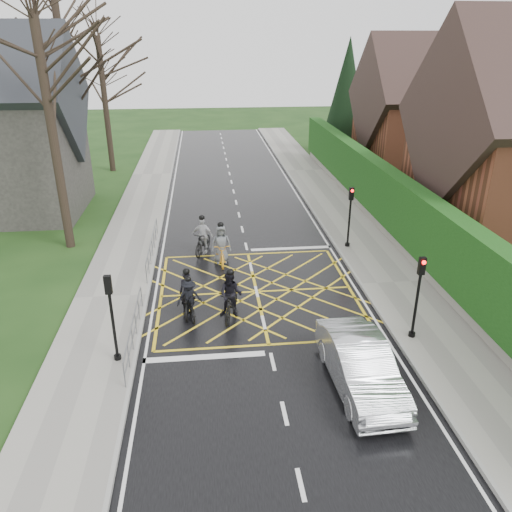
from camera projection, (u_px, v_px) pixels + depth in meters
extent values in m
plane|color=#163210|center=(257.00, 292.00, 21.13)|extent=(120.00, 120.00, 0.00)
cube|color=black|center=(257.00, 292.00, 21.13)|extent=(9.00, 80.00, 0.01)
cube|color=gray|center=(394.00, 283.00, 21.68)|extent=(3.00, 80.00, 0.15)
cube|color=gray|center=(112.00, 297.00, 20.52)|extent=(3.00, 80.00, 0.15)
cube|color=slate|center=(386.00, 228.00, 27.19)|extent=(0.50, 38.00, 0.70)
cube|color=#13390F|center=(389.00, 197.00, 26.49)|extent=(0.90, 38.00, 2.80)
cube|color=brown|center=(425.00, 136.00, 37.72)|extent=(9.00, 8.00, 6.00)
cube|color=#31211D|center=(430.00, 96.00, 36.55)|extent=(9.80, 8.80, 8.80)
cube|color=brown|center=(471.00, 58.00, 35.76)|extent=(0.70, 0.70, 1.60)
cylinder|color=black|center=(343.00, 148.00, 45.58)|extent=(0.50, 0.50, 1.20)
cone|color=black|center=(347.00, 98.00, 43.81)|extent=(4.60, 4.60, 10.00)
cube|color=#2D2B28|center=(7.00, 155.00, 29.33)|extent=(8.00, 7.00, 7.00)
cylinder|color=black|center=(53.00, 139.00, 23.50)|extent=(0.44, 0.44, 11.00)
cylinder|color=black|center=(70.00, 106.00, 30.48)|extent=(0.44, 0.44, 12.00)
cylinder|color=black|center=(106.00, 106.00, 38.23)|extent=(0.44, 0.44, 10.00)
cylinder|color=slate|center=(133.00, 320.00, 17.09)|extent=(0.05, 5.00, 0.05)
cylinder|color=slate|center=(134.00, 331.00, 17.27)|extent=(0.04, 5.00, 0.04)
cylinder|color=slate|center=(125.00, 378.00, 15.02)|extent=(0.04, 0.04, 1.00)
cylinder|color=slate|center=(142.00, 298.00, 19.57)|extent=(0.04, 0.04, 1.00)
cylinder|color=slate|center=(151.00, 239.00, 23.91)|extent=(0.05, 6.00, 0.05)
cylinder|color=slate|center=(152.00, 248.00, 24.09)|extent=(0.04, 6.00, 0.04)
cylinder|color=slate|center=(146.00, 276.00, 21.39)|extent=(0.04, 0.04, 1.00)
cylinder|color=slate|center=(157.00, 227.00, 26.84)|extent=(0.04, 0.04, 1.00)
cylinder|color=black|center=(349.00, 221.00, 24.84)|extent=(0.10, 0.10, 3.00)
cylinder|color=black|center=(347.00, 246.00, 25.38)|extent=(0.24, 0.24, 0.30)
cube|color=black|center=(351.00, 194.00, 24.27)|extent=(0.22, 0.16, 0.62)
sphere|color=#FF0C0C|center=(352.00, 191.00, 24.09)|extent=(0.14, 0.14, 0.14)
cylinder|color=black|center=(416.00, 303.00, 17.19)|extent=(0.10, 0.10, 3.00)
cylinder|color=black|center=(411.00, 336.00, 17.74)|extent=(0.24, 0.24, 0.30)
cube|color=black|center=(422.00, 266.00, 16.63)|extent=(0.22, 0.16, 0.62)
sphere|color=#FF0C0C|center=(424.00, 263.00, 16.45)|extent=(0.14, 0.14, 0.14)
cylinder|color=black|center=(113.00, 324.00, 15.93)|extent=(0.10, 0.10, 3.00)
cylinder|color=black|center=(118.00, 359.00, 16.48)|extent=(0.24, 0.24, 0.30)
cube|color=black|center=(108.00, 285.00, 15.37)|extent=(0.22, 0.16, 0.62)
sphere|color=#FF0C0C|center=(108.00, 278.00, 15.41)|extent=(0.14, 0.14, 0.14)
imported|color=black|center=(188.00, 301.00, 19.32)|extent=(0.75, 1.95, 1.01)
imported|color=black|center=(187.00, 292.00, 19.27)|extent=(0.64, 0.44, 1.72)
sphere|color=black|center=(186.00, 272.00, 18.92)|extent=(0.27, 0.27, 0.27)
imported|color=black|center=(231.00, 303.00, 18.99)|extent=(1.09, 2.09, 1.21)
imported|color=black|center=(231.00, 295.00, 18.95)|extent=(1.05, 0.92, 1.85)
sphere|color=black|center=(230.00, 272.00, 18.57)|extent=(0.29, 0.29, 0.29)
imported|color=black|center=(189.00, 306.00, 19.12)|extent=(1.00, 1.80, 0.89)
imported|color=black|center=(189.00, 297.00, 19.09)|extent=(1.09, 0.79, 1.52)
sphere|color=black|center=(188.00, 279.00, 18.77)|extent=(0.24, 0.24, 0.24)
imported|color=black|center=(203.00, 242.00, 24.67)|extent=(1.25, 2.03, 1.18)
imported|color=silver|center=(203.00, 235.00, 24.64)|extent=(1.15, 0.80, 1.81)
sphere|color=black|center=(202.00, 218.00, 24.26)|extent=(0.28, 0.28, 0.28)
imported|color=orange|center=(221.00, 252.00, 23.59)|extent=(0.84, 2.14, 1.11)
imported|color=#575C5F|center=(221.00, 244.00, 23.53)|extent=(0.95, 0.64, 1.88)
sphere|color=black|center=(220.00, 225.00, 23.14)|extent=(0.30, 0.30, 0.30)
imported|color=silver|center=(360.00, 365.00, 15.12)|extent=(1.83, 4.75, 1.54)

